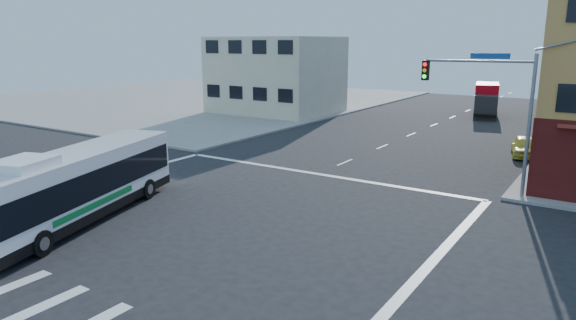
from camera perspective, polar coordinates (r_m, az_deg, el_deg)
The scene contains 7 objects.
ground at distance 22.54m, azimuth -9.01°, elevation -6.65°, with size 120.00×120.00×0.00m, color black.
sidewalk_nw at distance 71.12m, azimuth -11.07°, elevation 6.79°, with size 50.00×50.00×0.15m, color gray.
building_west at distance 55.48m, azimuth -1.35°, elevation 9.40°, with size 12.06×10.06×8.00m.
signal_mast_ne at distance 26.87m, azimuth 21.80°, elevation 6.67°, with size 7.91×1.13×8.07m.
transit_bus at distance 23.51m, azimuth -22.35°, elevation -2.49°, with size 5.69×11.49×3.34m.
box_truck at distance 56.74m, azimuth 21.16°, elevation 6.17°, with size 3.62×7.62×3.30m.
parked_car at distance 37.78m, azimuth 24.83°, elevation 1.37°, with size 1.60×3.97×1.35m, color #E1D748.
Camera 1 is at (14.42, -15.59, 7.53)m, focal length 32.00 mm.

